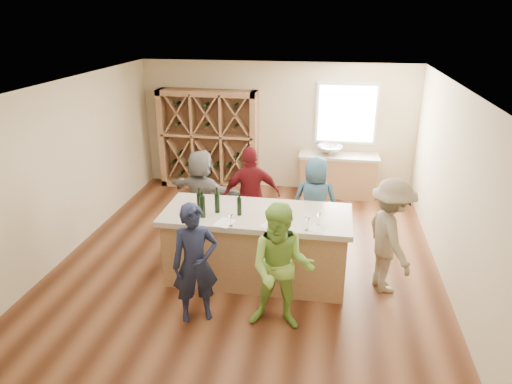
% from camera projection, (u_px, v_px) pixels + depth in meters
% --- Properties ---
extents(floor, '(6.00, 7.00, 0.10)m').
position_uv_depth(floor, '(248.00, 265.00, 7.41)').
color(floor, brown).
rests_on(floor, ground).
extents(ceiling, '(6.00, 7.00, 0.10)m').
position_uv_depth(ceiling, '(247.00, 83.00, 6.33)').
color(ceiling, white).
rests_on(ceiling, ground).
extents(wall_back, '(6.00, 0.10, 2.80)m').
position_uv_depth(wall_back, '(277.00, 126.00, 10.12)').
color(wall_back, beige).
rests_on(wall_back, ground).
extents(wall_front, '(6.00, 0.10, 2.80)m').
position_uv_depth(wall_front, '(165.00, 334.00, 3.62)').
color(wall_front, beige).
rests_on(wall_front, ground).
extents(wall_left, '(0.10, 7.00, 2.80)m').
position_uv_depth(wall_left, '(61.00, 170.00, 7.34)').
color(wall_left, beige).
rests_on(wall_left, ground).
extents(wall_right, '(0.10, 7.00, 2.80)m').
position_uv_depth(wall_right, '(460.00, 194.00, 6.40)').
color(wall_right, beige).
rests_on(wall_right, ground).
extents(window_frame, '(1.30, 0.06, 1.30)m').
position_uv_depth(window_frame, '(347.00, 114.00, 9.69)').
color(window_frame, white).
rests_on(window_frame, wall_back).
extents(window_pane, '(1.18, 0.01, 1.18)m').
position_uv_depth(window_pane, '(347.00, 114.00, 9.65)').
color(window_pane, white).
rests_on(window_pane, wall_back).
extents(wine_rack, '(2.20, 0.45, 2.20)m').
position_uv_depth(wine_rack, '(209.00, 140.00, 10.21)').
color(wine_rack, '#9E724B').
rests_on(wine_rack, floor).
extents(back_counter_base, '(1.60, 0.58, 0.86)m').
position_uv_depth(back_counter_base, '(338.00, 176.00, 9.94)').
color(back_counter_base, '#9E724B').
rests_on(back_counter_base, floor).
extents(back_counter_top, '(1.70, 0.62, 0.06)m').
position_uv_depth(back_counter_top, '(339.00, 156.00, 9.77)').
color(back_counter_top, '#BBAE99').
rests_on(back_counter_top, back_counter_base).
extents(sink, '(0.54, 0.54, 0.19)m').
position_uv_depth(sink, '(330.00, 150.00, 9.76)').
color(sink, silver).
rests_on(sink, back_counter_top).
extents(faucet, '(0.02, 0.02, 0.30)m').
position_uv_depth(faucet, '(330.00, 145.00, 9.90)').
color(faucet, silver).
rests_on(faucet, back_counter_top).
extents(tasting_counter_base, '(2.60, 1.00, 1.00)m').
position_uv_depth(tasting_counter_base, '(257.00, 248.00, 6.80)').
color(tasting_counter_base, '#9E724B').
rests_on(tasting_counter_base, floor).
extents(tasting_counter_top, '(2.72, 1.12, 0.08)m').
position_uv_depth(tasting_counter_top, '(257.00, 215.00, 6.60)').
color(tasting_counter_top, '#BBAE99').
rests_on(tasting_counter_top, tasting_counter_base).
extents(wine_bottle_a, '(0.10, 0.10, 0.31)m').
position_uv_depth(wine_bottle_a, '(200.00, 203.00, 6.51)').
color(wine_bottle_a, black).
rests_on(wine_bottle_a, tasting_counter_top).
extents(wine_bottle_b, '(0.09, 0.09, 0.32)m').
position_uv_depth(wine_bottle_b, '(203.00, 207.00, 6.38)').
color(wine_bottle_b, black).
rests_on(wine_bottle_b, tasting_counter_top).
extents(wine_bottle_c, '(0.09, 0.09, 0.30)m').
position_uv_depth(wine_bottle_c, '(217.00, 203.00, 6.53)').
color(wine_bottle_c, black).
rests_on(wine_bottle_c, tasting_counter_top).
extents(wine_bottle_e, '(0.09, 0.09, 0.26)m').
position_uv_depth(wine_bottle_e, '(239.00, 206.00, 6.45)').
color(wine_bottle_e, black).
rests_on(wine_bottle_e, tasting_counter_top).
extents(wine_glass_a, '(0.06, 0.06, 0.16)m').
position_uv_depth(wine_glass_a, '(231.00, 221.00, 6.14)').
color(wine_glass_a, white).
rests_on(wine_glass_a, tasting_counter_top).
extents(wine_glass_b, '(0.08, 0.08, 0.17)m').
position_uv_depth(wine_glass_b, '(269.00, 220.00, 6.13)').
color(wine_glass_b, white).
rests_on(wine_glass_b, tasting_counter_top).
extents(wine_glass_c, '(0.08, 0.08, 0.18)m').
position_uv_depth(wine_glass_c, '(307.00, 224.00, 6.03)').
color(wine_glass_c, white).
rests_on(wine_glass_c, tasting_counter_top).
extents(wine_glass_d, '(0.07, 0.07, 0.16)m').
position_uv_depth(wine_glass_d, '(285.00, 212.00, 6.38)').
color(wine_glass_d, white).
rests_on(wine_glass_d, tasting_counter_top).
extents(wine_glass_e, '(0.09, 0.09, 0.18)m').
position_uv_depth(wine_glass_e, '(318.00, 219.00, 6.16)').
color(wine_glass_e, white).
rests_on(wine_glass_e, tasting_counter_top).
extents(tasting_menu_a, '(0.29, 0.35, 0.00)m').
position_uv_depth(tasting_menu_a, '(225.00, 223.00, 6.26)').
color(tasting_menu_a, white).
rests_on(tasting_menu_a, tasting_counter_top).
extents(tasting_menu_b, '(0.34, 0.39, 0.00)m').
position_uv_depth(tasting_menu_b, '(272.00, 224.00, 6.22)').
color(tasting_menu_b, white).
rests_on(tasting_menu_b, tasting_counter_top).
extents(tasting_menu_c, '(0.26, 0.31, 0.00)m').
position_uv_depth(tasting_menu_c, '(318.00, 228.00, 6.11)').
color(tasting_menu_c, white).
rests_on(tasting_menu_c, tasting_counter_top).
extents(person_near_left, '(0.71, 0.63, 1.62)m').
position_uv_depth(person_near_left, '(195.00, 264.00, 5.78)').
color(person_near_left, '#191E38').
rests_on(person_near_left, floor).
extents(person_near_right, '(0.82, 0.45, 1.69)m').
position_uv_depth(person_near_right, '(281.00, 268.00, 5.60)').
color(person_near_right, '#8CC64C').
rests_on(person_near_right, floor).
extents(person_server, '(0.83, 1.20, 1.70)m').
position_uv_depth(person_server, '(390.00, 236.00, 6.39)').
color(person_server, gray).
rests_on(person_server, floor).
extents(person_far_mid, '(1.12, 0.82, 1.72)m').
position_uv_depth(person_far_mid, '(251.00, 196.00, 7.76)').
color(person_far_mid, '#590F14').
rests_on(person_far_mid, floor).
extents(person_far_right, '(0.79, 0.52, 1.59)m').
position_uv_depth(person_far_right, '(315.00, 202.00, 7.65)').
color(person_far_right, '#335972').
rests_on(person_far_right, floor).
extents(person_far_left, '(1.58, 0.99, 1.60)m').
position_uv_depth(person_far_left, '(202.00, 194.00, 7.98)').
color(person_far_left, slate).
rests_on(person_far_left, floor).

